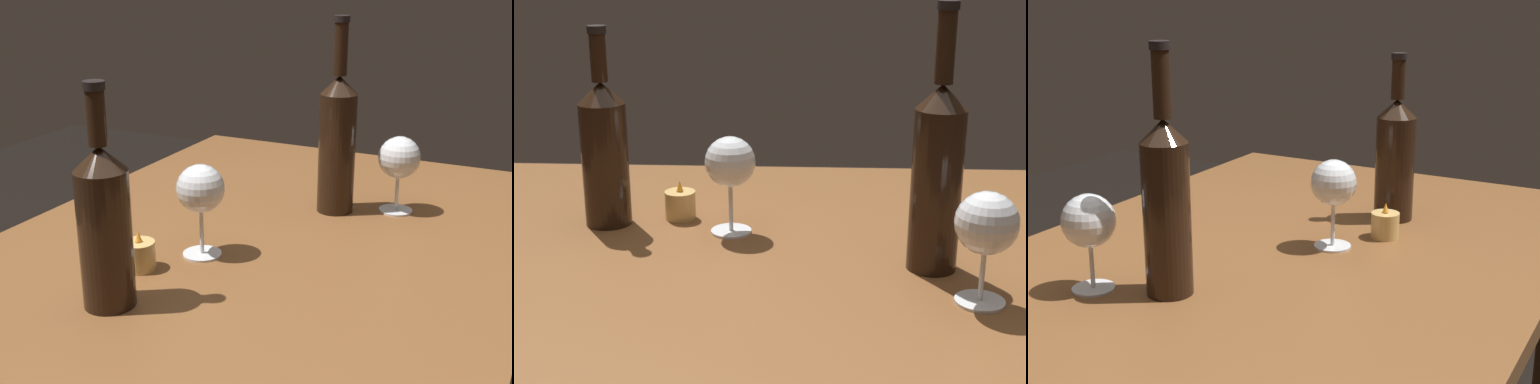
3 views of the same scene
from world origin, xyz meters
The scene contains 6 objects.
dining_table centered at (0.00, 0.00, 0.65)m, with size 1.30×0.90×0.74m.
wine_glass_left centered at (0.27, -0.17, 0.85)m, with size 0.08×0.08×0.15m.
wine_glass_right centered at (-0.08, 0.07, 0.86)m, with size 0.08×0.08×0.16m.
wine_bottle centered at (-0.29, 0.10, 0.87)m, with size 0.08×0.08×0.33m.
wine_bottle_second centered at (0.22, -0.06, 0.88)m, with size 0.07×0.07×0.38m.
votive_candle centered at (-0.17, 0.13, 0.76)m, with size 0.05×0.05×0.07m.
Camera 2 is at (0.04, -1.11, 1.20)m, focal length 54.62 mm.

